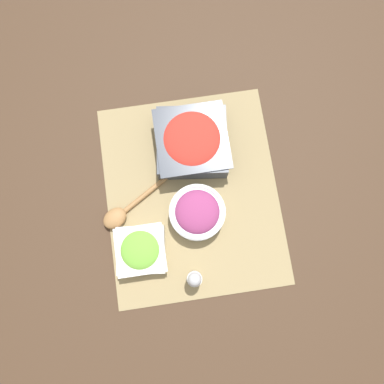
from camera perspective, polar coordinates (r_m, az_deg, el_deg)
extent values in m
plane|color=#422D1E|center=(0.96, 0.00, -0.36)|extent=(3.00, 3.00, 0.00)
cube|color=#937F56|center=(0.96, 0.00, -0.34)|extent=(0.52, 0.44, 0.00)
cylinder|color=silver|center=(0.92, 0.79, -3.21)|extent=(0.14, 0.14, 0.05)
torus|color=silver|center=(0.90, 0.81, -3.02)|extent=(0.13, 0.13, 0.01)
ellipsoid|color=#93386B|center=(0.90, 0.81, -3.02)|extent=(0.11, 0.11, 0.04)
cube|color=#333842|center=(0.95, -0.01, 7.49)|extent=(0.19, 0.19, 0.06)
cube|color=#333842|center=(0.92, -0.01, 8.14)|extent=(0.18, 0.18, 0.00)
ellipsoid|color=red|center=(0.92, -0.01, 8.10)|extent=(0.14, 0.14, 0.03)
cube|color=white|center=(0.93, -7.76, -8.79)|extent=(0.13, 0.13, 0.04)
cube|color=white|center=(0.91, -7.93, -8.76)|extent=(0.12, 0.12, 0.00)
ellipsoid|color=#6BAD38|center=(0.91, -7.91, -8.76)|extent=(0.10, 0.10, 0.03)
cylinder|color=#9E7042|center=(0.96, -6.88, -0.17)|extent=(0.10, 0.15, 0.01)
ellipsoid|color=#9E7042|center=(0.95, -11.68, -3.93)|extent=(0.07, 0.08, 0.03)
cylinder|color=silver|center=(0.91, 0.38, -13.05)|extent=(0.04, 0.04, 0.06)
sphere|color=#B2B2B7|center=(0.87, 0.40, -13.17)|extent=(0.03, 0.03, 0.03)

